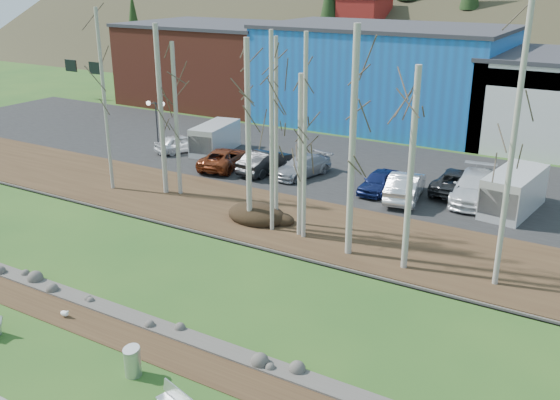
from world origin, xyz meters
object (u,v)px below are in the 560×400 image
Objects in this scene: litter_bin at (133,363)px; van_grey at (214,138)px; car_0 at (181,143)px; car_7 at (474,187)px; seagull at (65,313)px; street_lamp at (156,112)px; van_white at (513,192)px; car_6 at (458,181)px; car_2 at (225,158)px; car_1 at (266,161)px; car_4 at (379,182)px; car_3 at (302,166)px; car_5 at (405,186)px.

van_grey is at bearing 120.76° from litter_bin.
car_0 is 0.69× the size of car_7.
street_lamp reaches higher than seagull.
van_white is (7.47, 21.32, 0.77)m from litter_bin.
car_6 reaches higher than seagull.
car_2 is 0.98× the size of van_grey.
litter_bin is 22.74m from car_7.
car_1 is 0.82× the size of car_7.
seagull is 0.12× the size of car_4.
street_lamp reaches higher than car_3.
van_grey is (3.63, 1.90, -1.87)m from street_lamp.
van_grey is at bearing -19.46° from car_5.
litter_bin is at bearing -102.35° from van_white.
car_1 is at bearing -154.67° from car_3.
seagull is 0.09× the size of car_6.
car_6 is (9.45, 1.94, 0.06)m from car_3.
car_6 is 1.04× the size of van_grey.
litter_bin reaches higher than seagull.
car_6 is 1.46m from car_7.
car_1 is at bearing 11.53° from car_6.
street_lamp is 0.97× the size of car_4.
car_3 is at bearing 85.83° from seagull.
car_4 is 0.68× the size of car_7.
car_3 is at bearing 104.23° from litter_bin.
car_5 is 0.95× the size of car_6.
street_lamp is 12.07m from car_3.
street_lamp is 0.81× the size of car_1.
car_1 is 13.09m from car_7.
van_grey is at bearing -177.05° from van_white.
car_6 reaches higher than car_3.
litter_bin is at bearing -89.26° from car_4.
car_4 is at bearing -174.15° from car_1.
car_7 is at bearing 58.41° from seagull.
litter_bin is 21.97m from car_1.
car_7 is at bearing -13.25° from street_lamp.
car_3 is (5.28, 1.04, -0.02)m from car_2.
car_4 is 1.81m from car_5.
car_6 is at bearing -140.69° from car_5.
van_white reaches higher than car_5.
car_0 is (-10.88, 20.24, 0.61)m from seagull.
car_1 is 0.89× the size of car_6.
car_1 is (-7.74, 20.56, 0.41)m from litter_bin.
van_white is at bearing 153.20° from car_6.
street_lamp is at bearing -165.91° from car_3.
car_5 is (12.44, 0.28, 0.13)m from car_2.
car_4 is at bearing -17.02° from street_lamp.
seagull is (-4.79, 1.35, -0.29)m from litter_bin.
litter_bin is 0.19× the size of car_6.
car_6 is at bearing 79.89° from litter_bin.
car_3 is at bearing 178.36° from car_7.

